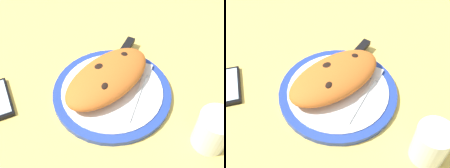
# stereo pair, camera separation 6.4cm
# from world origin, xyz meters

# --- Properties ---
(ground_plane) EXTENTS (1.50, 1.50, 0.03)m
(ground_plane) POSITION_xyz_m (0.00, 0.00, -0.01)
(ground_plane) COLOR #DBB756
(plate) EXTENTS (0.27, 0.27, 0.02)m
(plate) POSITION_xyz_m (0.00, 0.00, 0.01)
(plate) COLOR #233D99
(plate) RESTS_ON ground_plane
(calzone) EXTENTS (0.25, 0.16, 0.05)m
(calzone) POSITION_xyz_m (0.01, 0.02, 0.04)
(calzone) COLOR #C16023
(calzone) RESTS_ON plate
(fork) EXTENTS (0.18, 0.06, 0.00)m
(fork) POSITION_xyz_m (0.05, -0.05, 0.02)
(fork) COLOR silver
(fork) RESTS_ON plate
(knife) EXTENTS (0.24, 0.05, 0.01)m
(knife) POSITION_xyz_m (0.09, 0.04, 0.02)
(knife) COLOR silver
(knife) RESTS_ON plate
(water_glass) EXTENTS (0.07, 0.07, 0.09)m
(water_glass) POSITION_xyz_m (-0.00, -0.23, 0.04)
(water_glass) COLOR silver
(water_glass) RESTS_ON ground_plane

